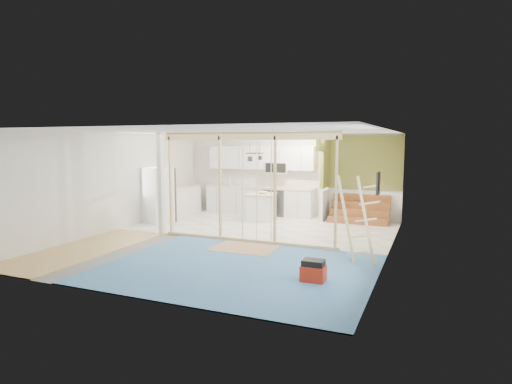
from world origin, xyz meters
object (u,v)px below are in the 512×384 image
at_px(island, 261,207).
at_px(toolbox, 313,271).
at_px(ladder, 358,220).
at_px(fridge, 158,196).

xyz_separation_m(island, toolbox, (2.94, -4.90, -0.23)).
height_order(island, toolbox, island).
bearing_deg(ladder, toolbox, -107.60).
xyz_separation_m(fridge, ladder, (6.10, -2.06, 0.06)).
xyz_separation_m(fridge, island, (2.64, 1.50, -0.40)).
distance_m(fridge, island, 3.06).
distance_m(toolbox, ladder, 1.59).
xyz_separation_m(island, ladder, (3.46, -3.56, 0.46)).
bearing_deg(fridge, ladder, -2.23).
relative_size(fridge, island, 1.64).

